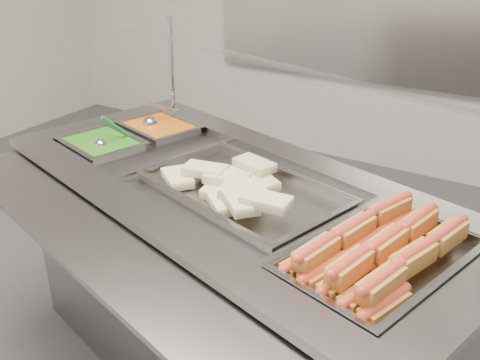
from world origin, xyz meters
The scene contains 11 objects.
steam_counter centered at (-0.11, 0.32, 0.40)m, with size 1.82×1.18×0.81m.
tray_rail centered at (-0.24, -0.12, 0.76)m, with size 1.61×0.75×0.05m.
sneeze_guard centered at (-0.06, 0.51, 1.13)m, with size 1.49×0.66×0.39m.
pan_hotdogs centered at (0.43, 0.17, 0.77)m, with size 0.43×0.56×0.09m.
pan_wraps centered at (-0.06, 0.31, 0.78)m, with size 0.68×0.51×0.06m.
pan_beans centered at (-0.63, 0.61, 0.77)m, with size 0.32×0.28×0.09m.
pan_peas centered at (-0.70, 0.36, 0.77)m, with size 0.32×0.28×0.09m.
hotdogs_in_buns centered at (0.42, 0.16, 0.81)m, with size 0.36×0.51×0.10m.
tortilla_wraps centered at (-0.08, 0.30, 0.81)m, with size 0.51×0.38×0.08m.
ladle centered at (-0.67, 0.60, 0.81)m, with size 0.08×0.17×0.12m.
serving_spoon centered at (-0.68, 0.35, 0.81)m, with size 0.07×0.15×0.13m.
Camera 1 is at (0.70, -0.95, 1.53)m, focal length 40.00 mm.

